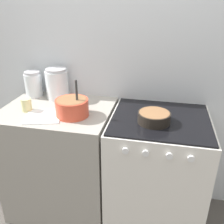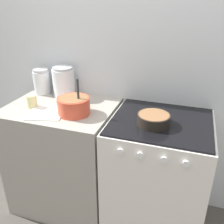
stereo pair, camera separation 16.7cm
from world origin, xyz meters
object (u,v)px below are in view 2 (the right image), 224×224
at_px(stove, 156,175).
at_px(baking_pan, 154,119).
at_px(storage_jar_left, 42,83).
at_px(storage_jar_middle, 64,84).
at_px(tin_can, 32,101).
at_px(mixing_bowl, 74,105).

xyz_separation_m(stove, baking_pan, (-0.04, -0.07, 0.50)).
height_order(stove, storage_jar_left, storage_jar_left).
bearing_deg(storage_jar_middle, baking_pan, -19.38).
bearing_deg(tin_can, storage_jar_left, 107.47).
xyz_separation_m(mixing_bowl, tin_can, (-0.35, 0.01, -0.02)).
height_order(baking_pan, storage_jar_left, storage_jar_left).
relative_size(baking_pan, storage_jar_middle, 0.88).
bearing_deg(tin_can, stove, 4.73).
bearing_deg(storage_jar_left, storage_jar_middle, -0.00).
xyz_separation_m(stove, storage_jar_left, (-1.04, 0.21, 0.55)).
height_order(storage_jar_left, storage_jar_middle, storage_jar_middle).
xyz_separation_m(stove, storage_jar_middle, (-0.83, 0.21, 0.56)).
xyz_separation_m(stove, tin_can, (-0.95, -0.08, 0.51)).
relative_size(stove, mixing_bowl, 3.55).
distance_m(stove, baking_pan, 0.51).
bearing_deg(stove, mixing_bowl, -171.97).
bearing_deg(mixing_bowl, storage_jar_middle, 128.37).
distance_m(baking_pan, storage_jar_left, 1.04).
relative_size(mixing_bowl, tin_can, 2.82).
xyz_separation_m(mixing_bowl, baking_pan, (0.56, 0.01, -0.03)).
relative_size(stove, baking_pan, 4.28).
xyz_separation_m(baking_pan, tin_can, (-0.91, -0.01, 0.01)).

